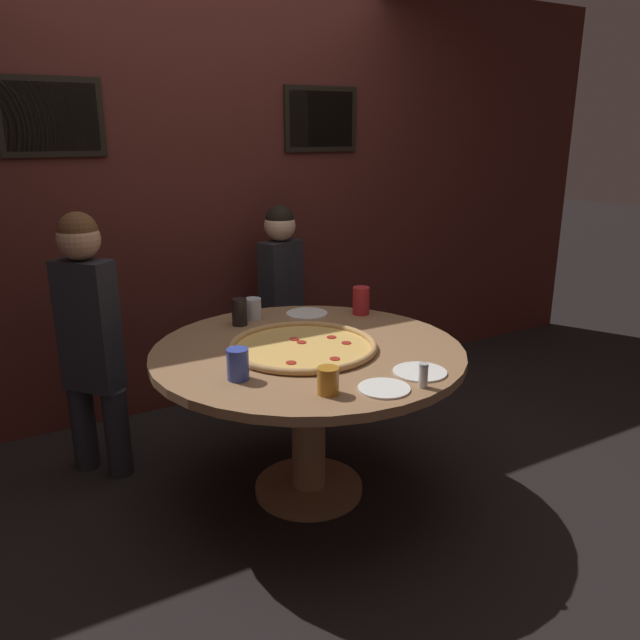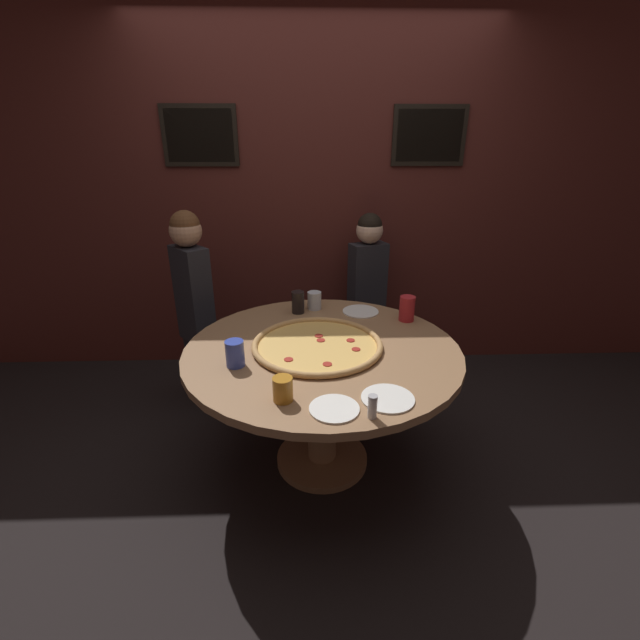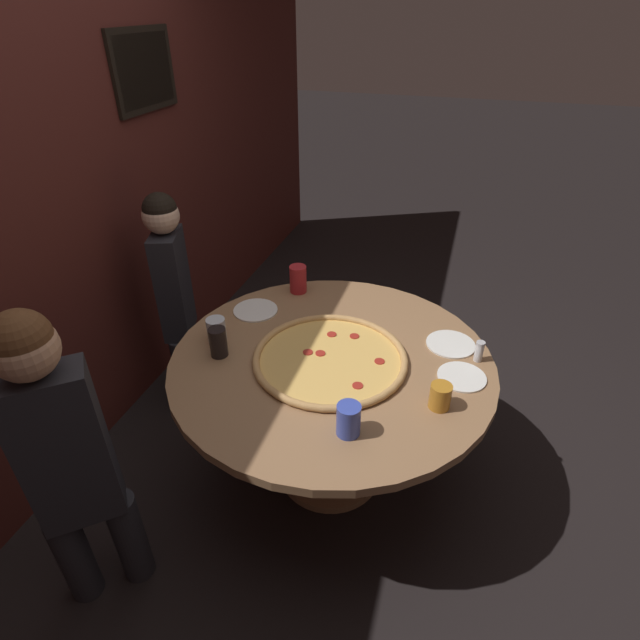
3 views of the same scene
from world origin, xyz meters
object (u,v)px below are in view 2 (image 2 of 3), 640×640
at_px(drink_cup_far_left, 298,302).
at_px(drink_cup_centre_back, 314,300).
at_px(dining_table, 322,372).
at_px(drink_cup_near_left, 283,389).
at_px(white_plate_beside_cup, 334,409).
at_px(white_plate_near_front, 361,311).
at_px(giant_pizza, 317,345).
at_px(diner_side_left, 194,299).
at_px(white_plate_right_side, 388,398).
at_px(drink_cup_by_shaker, 407,309).
at_px(condiment_shaker, 372,406).
at_px(drink_cup_far_right, 235,354).
at_px(diner_centre_back, 367,288).

bearing_deg(drink_cup_far_left, drink_cup_centre_back, 31.58).
height_order(dining_table, drink_cup_near_left, drink_cup_near_left).
distance_m(white_plate_beside_cup, white_plate_near_front, 1.06).
bearing_deg(giant_pizza, diner_side_left, 138.45).
distance_m(drink_cup_far_left, white_plate_right_side, 1.04).
distance_m(drink_cup_by_shaker, condiment_shaker, 1.01).
distance_m(drink_cup_far_right, drink_cup_by_shaker, 1.06).
bearing_deg(diner_side_left, dining_table, -171.16).
xyz_separation_m(giant_pizza, drink_cup_far_right, (-0.39, -0.18, 0.05)).
relative_size(white_plate_near_front, diner_centre_back, 0.18).
height_order(dining_table, drink_cup_far_left, drink_cup_far_left).
distance_m(drink_cup_far_right, diner_side_left, 0.98).
xyz_separation_m(drink_cup_far_right, drink_cup_far_left, (0.29, 0.66, 0.00)).
height_order(white_plate_near_front, white_plate_right_side, same).
bearing_deg(drink_cup_far_right, drink_cup_centre_back, 61.81).
height_order(drink_cup_by_shaker, condiment_shaker, drink_cup_by_shaker).
height_order(dining_table, condiment_shaker, condiment_shaker).
height_order(drink_cup_near_left, diner_side_left, diner_side_left).
bearing_deg(giant_pizza, white_plate_beside_cup, -84.68).
bearing_deg(white_plate_beside_cup, drink_cup_near_left, 160.40).
xyz_separation_m(drink_cup_far_right, drink_cup_near_left, (0.24, -0.30, -0.01)).
height_order(giant_pizza, drink_cup_far_right, drink_cup_far_right).
bearing_deg(white_plate_beside_cup, diner_side_left, 123.95).
distance_m(drink_cup_by_shaker, white_plate_right_side, 0.87).
xyz_separation_m(giant_pizza, drink_cup_centre_back, (-0.00, 0.54, 0.04)).
bearing_deg(giant_pizza, condiment_shaker, -72.44).
relative_size(drink_cup_far_left, white_plate_beside_cup, 0.68).
bearing_deg(diner_centre_back, drink_cup_far_right, 36.66).
distance_m(white_plate_right_side, diner_side_left, 1.61).
bearing_deg(diner_centre_back, drink_cup_centre_back, 29.93).
height_order(dining_table, drink_cup_far_right, drink_cup_far_right).
xyz_separation_m(dining_table, drink_cup_by_shaker, (0.51, 0.33, 0.22)).
bearing_deg(drink_cup_near_left, diner_centre_back, 69.83).
bearing_deg(white_plate_right_side, diner_centre_back, 85.44).
bearing_deg(drink_cup_far_right, white_plate_beside_cup, -40.10).
bearing_deg(drink_cup_far_right, condiment_shaker, -36.32).
xyz_separation_m(dining_table, white_plate_beside_cup, (0.03, -0.56, 0.15)).
height_order(giant_pizza, drink_cup_by_shaker, drink_cup_by_shaker).
bearing_deg(drink_cup_far_left, diner_centre_back, 47.04).
bearing_deg(diner_side_left, drink_cup_far_left, -148.68).
bearing_deg(giant_pizza, white_plate_right_side, -60.54).
bearing_deg(white_plate_beside_cup, white_plate_right_side, 16.03).
distance_m(drink_cup_far_right, white_plate_near_front, 0.94).
height_order(giant_pizza, white_plate_near_front, giant_pizza).
xyz_separation_m(condiment_shaker, diner_centre_back, (0.20, 1.63, -0.07)).
distance_m(drink_cup_centre_back, white_plate_near_front, 0.30).
bearing_deg(diner_side_left, giant_pizza, -172.13).
xyz_separation_m(giant_pizza, diner_centre_back, (0.40, 1.02, -0.04)).
xyz_separation_m(drink_cup_far_left, diner_centre_back, (0.50, 0.54, -0.09)).
bearing_deg(condiment_shaker, white_plate_beside_cup, 158.19).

